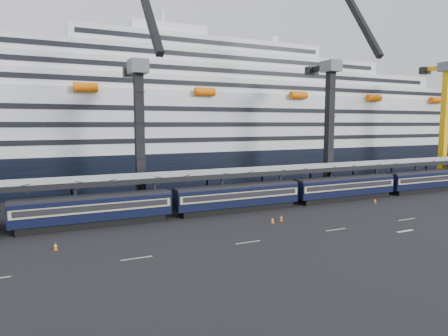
% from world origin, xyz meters
% --- Properties ---
extents(ground, '(260.00, 260.00, 0.00)m').
position_xyz_m(ground, '(0.00, 0.00, 0.00)').
color(ground, black).
rests_on(ground, ground).
extents(lane_markings, '(111.00, 4.27, 0.02)m').
position_xyz_m(lane_markings, '(8.15, -5.23, 0.01)').
color(lane_markings, beige).
rests_on(lane_markings, ground).
extents(train, '(133.05, 3.00, 4.05)m').
position_xyz_m(train, '(-4.65, 10.00, 2.20)').
color(train, black).
rests_on(train, ground).
extents(canopy, '(130.00, 6.25, 5.53)m').
position_xyz_m(canopy, '(0.00, 14.00, 5.25)').
color(canopy, '#A2A5AA').
rests_on(canopy, ground).
extents(cruise_ship, '(214.09, 28.84, 34.00)m').
position_xyz_m(cruise_ship, '(-1.08, 45.99, 12.34)').
color(cruise_ship, black).
rests_on(cruise_ship, ground).
extents(crane_dark_near, '(4.50, 17.75, 35.08)m').
position_xyz_m(crane_dark_near, '(-20.00, 18.59, 11.93)').
color(crane_dark_near, '#515459').
rests_on(crane_dark_near, ground).
extents(crane_dark_mid, '(4.50, 18.24, 39.64)m').
position_xyz_m(crane_dark_mid, '(15.00, 17.59, 13.36)').
color(crane_dark_mid, '#515459').
rests_on(crane_dark_mid, ground).
extents(crane_yellow_near, '(4.50, 20.12, 40.16)m').
position_xyz_m(crane_yellow_near, '(48.00, 18.47, 14.24)').
color(crane_yellow_near, '#515459').
rests_on(crane_yellow_near, ground).
extents(traffic_cone_b, '(0.40, 0.40, 0.81)m').
position_xyz_m(traffic_cone_b, '(-32.81, 2.02, 0.40)').
color(traffic_cone_b, orange).
rests_on(traffic_cone_b, ground).
extents(traffic_cone_c, '(0.40, 0.40, 0.80)m').
position_xyz_m(traffic_cone_c, '(-7.17, 1.99, 0.40)').
color(traffic_cone_c, orange).
rests_on(traffic_cone_c, ground).
extents(traffic_cone_d, '(0.40, 0.40, 0.79)m').
position_xyz_m(traffic_cone_d, '(-5.48, 2.55, 0.39)').
color(traffic_cone_d, orange).
rests_on(traffic_cone_d, ground).
extents(traffic_cone_e, '(0.38, 0.38, 0.76)m').
position_xyz_m(traffic_cone_e, '(14.75, 6.10, 0.37)').
color(traffic_cone_e, orange).
rests_on(traffic_cone_e, ground).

